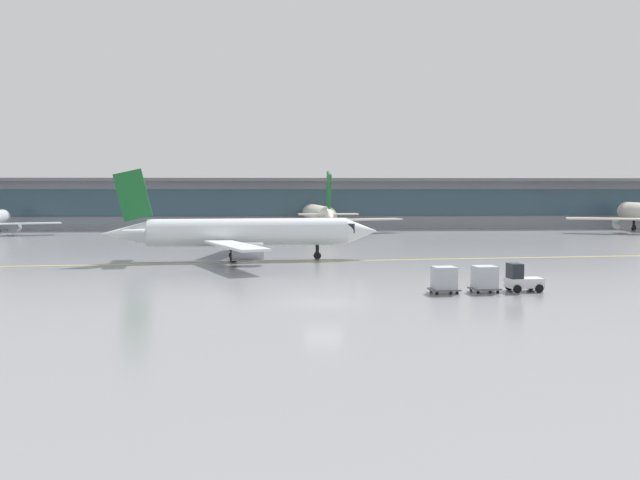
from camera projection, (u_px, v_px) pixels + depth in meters
name	position (u px, v px, depth m)	size (l,w,h in m)	color
ground_plane	(324.00, 303.00, 45.81)	(400.00, 400.00, 0.00)	gray
taxiway_centreline_stripe	(248.00, 262.00, 71.11)	(110.00, 0.36, 0.01)	yellow
terminal_concourse	(294.00, 202.00, 134.53)	(210.22, 11.00, 9.60)	#8C939E
gate_airplane_1	(318.00, 215.00, 117.87)	(29.06, 31.33, 10.37)	silver
taxiing_regional_jet	(245.00, 233.00, 72.82)	(29.23, 27.05, 9.68)	white
baggage_tug	(521.00, 279.00, 50.86)	(2.71, 1.81, 2.10)	silver
cargo_dolly_lead	(485.00, 278.00, 50.43)	(2.23, 1.77, 1.94)	#595B60
cargo_dolly_trailing	(444.00, 279.00, 49.99)	(2.23, 1.77, 1.94)	#595B60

